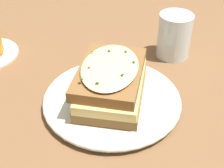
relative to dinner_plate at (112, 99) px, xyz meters
name	(u,v)px	position (x,y,z in m)	size (l,w,h in m)	color
ground_plane	(122,92)	(0.02, -0.03, -0.01)	(2.40, 2.40, 0.00)	brown
dinner_plate	(112,99)	(0.00, 0.00, 0.00)	(0.23, 0.23, 0.01)	silver
sandwich	(111,81)	(0.00, 0.00, 0.04)	(0.19, 0.16, 0.06)	brown
water_glass	(174,36)	(0.11, -0.17, 0.04)	(0.07, 0.07, 0.09)	silver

